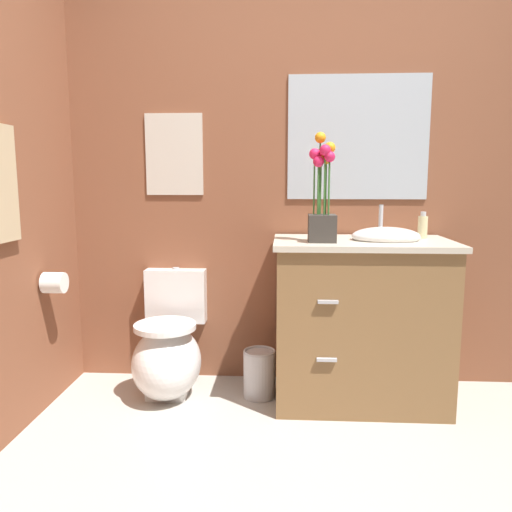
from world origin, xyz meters
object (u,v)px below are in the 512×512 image
at_px(toilet, 169,352).
at_px(vanity_cabinet, 361,320).
at_px(soap_bottle, 423,226).
at_px(wall_poster, 174,155).
at_px(trash_bin, 259,373).
at_px(flower_vase, 322,202).
at_px(toilet_paper_roll, 54,283).
at_px(wall_mirror, 358,138).

bearing_deg(toilet, vanity_cabinet, -1.42).
height_order(toilet, soap_bottle, soap_bottle).
height_order(soap_bottle, wall_poster, wall_poster).
relative_size(trash_bin, wall_poster, 0.58).
bearing_deg(trash_bin, wall_poster, 151.55).
bearing_deg(soap_bottle, vanity_cabinet, -162.94).
distance_m(flower_vase, trash_bin, 1.02).
bearing_deg(flower_vase, soap_bottle, 18.83).
xyz_separation_m(soap_bottle, wall_poster, (-1.40, 0.19, 0.40)).
height_order(soap_bottle, toilet_paper_roll, soap_bottle).
bearing_deg(vanity_cabinet, soap_bottle, 17.06).
bearing_deg(flower_vase, wall_mirror, 59.74).
bearing_deg(trash_bin, flower_vase, -17.46).
height_order(toilet, trash_bin, toilet).
bearing_deg(toilet, trash_bin, -1.37).
bearing_deg(soap_bottle, wall_mirror, 150.34).
height_order(vanity_cabinet, flower_vase, flower_vase).
height_order(flower_vase, soap_bottle, flower_vase).
distance_m(trash_bin, wall_poster, 1.36).
relative_size(flower_vase, trash_bin, 2.04).
distance_m(vanity_cabinet, trash_bin, 0.64).
distance_m(flower_vase, toilet_paper_roll, 1.45).
bearing_deg(soap_bottle, flower_vase, -161.17).
bearing_deg(toilet_paper_roll, toilet, 19.77).
height_order(vanity_cabinet, soap_bottle, vanity_cabinet).
relative_size(trash_bin, wall_mirror, 0.34).
xyz_separation_m(toilet, vanity_cabinet, (1.07, -0.03, 0.22)).
bearing_deg(wall_mirror, wall_poster, 180.00).
bearing_deg(wall_poster, trash_bin, -28.45).
height_order(wall_poster, toilet_paper_roll, wall_poster).
height_order(toilet, vanity_cabinet, vanity_cabinet).
distance_m(vanity_cabinet, wall_mirror, 1.03).
xyz_separation_m(trash_bin, wall_mirror, (0.55, 0.28, 1.31)).
height_order(toilet, toilet_paper_roll, toilet_paper_roll).
height_order(vanity_cabinet, wall_poster, wall_poster).
xyz_separation_m(trash_bin, wall_poster, (-0.52, 0.28, 1.22)).
relative_size(wall_poster, toilet_paper_roll, 4.28).
height_order(vanity_cabinet, wall_mirror, wall_mirror).
relative_size(vanity_cabinet, soap_bottle, 7.42).
height_order(toilet, wall_poster, wall_poster).
distance_m(flower_vase, wall_poster, 0.96).
relative_size(soap_bottle, toilet_paper_roll, 1.32).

